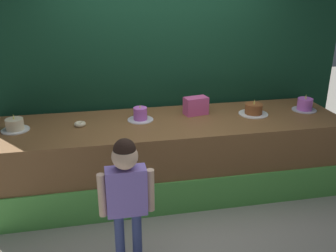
% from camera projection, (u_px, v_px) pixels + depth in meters
% --- Properties ---
extents(ground_plane, '(12.00, 12.00, 0.00)m').
position_uv_depth(ground_plane, '(181.00, 212.00, 3.90)').
color(ground_plane, gray).
extents(stage_platform, '(3.75, 1.03, 0.82)m').
position_uv_depth(stage_platform, '(171.00, 156.00, 4.21)').
color(stage_platform, brown).
rests_on(stage_platform, ground_plane).
extents(curtain_backdrop, '(4.46, 0.08, 3.16)m').
position_uv_depth(curtain_backdrop, '(160.00, 41.00, 4.35)').
color(curtain_backdrop, '#113823').
rests_on(curtain_backdrop, ground_plane).
extents(child_figure, '(0.44, 0.20, 1.15)m').
position_uv_depth(child_figure, '(126.00, 187.00, 2.93)').
color(child_figure, '#3F4C8C').
rests_on(child_figure, ground_plane).
extents(pink_box, '(0.28, 0.19, 0.20)m').
position_uv_depth(pink_box, '(196.00, 106.00, 4.24)').
color(pink_box, '#E2569D').
rests_on(pink_box, stage_platform).
extents(donut, '(0.12, 0.12, 0.04)m').
position_uv_depth(donut, '(80.00, 124.00, 3.92)').
color(donut, beige).
rests_on(donut, stage_platform).
extents(cake_far_left, '(0.28, 0.28, 0.17)m').
position_uv_depth(cake_far_left, '(15.00, 125.00, 3.80)').
color(cake_far_left, white).
rests_on(cake_far_left, stage_platform).
extents(cake_center_left, '(0.28, 0.28, 0.17)m').
position_uv_depth(cake_center_left, '(140.00, 115.00, 4.07)').
color(cake_center_left, silver).
rests_on(cake_center_left, stage_platform).
extents(cake_center_right, '(0.33, 0.33, 0.18)m').
position_uv_depth(cake_center_right, '(254.00, 110.00, 4.25)').
color(cake_center_right, white).
rests_on(cake_center_right, stage_platform).
extents(cake_far_right, '(0.28, 0.28, 0.19)m').
position_uv_depth(cake_far_right, '(305.00, 105.00, 4.38)').
color(cake_far_right, silver).
rests_on(cake_far_right, stage_platform).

